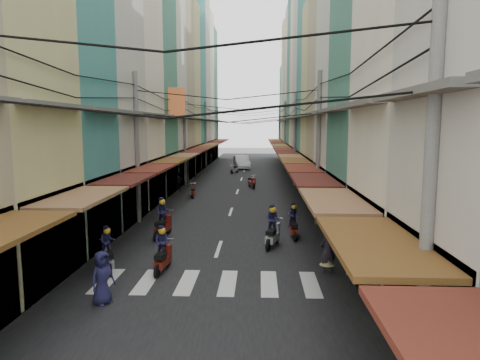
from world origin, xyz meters
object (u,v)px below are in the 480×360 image
(market_umbrella, at_px, (382,202))
(white_car, at_px, (242,169))
(traffic_sign, at_px, (348,216))
(bicycle, at_px, (362,249))

(market_umbrella, bearing_deg, white_car, 102.29)
(market_umbrella, xyz_separation_m, traffic_sign, (-2.11, -3.31, 0.09))
(white_car, distance_m, bicycle, 34.64)
(traffic_sign, bearing_deg, white_car, 98.08)
(bicycle, height_order, traffic_sign, traffic_sign)
(white_car, bearing_deg, market_umbrella, -86.82)
(white_car, distance_m, traffic_sign, 37.77)
(bicycle, distance_m, traffic_sign, 4.19)
(white_car, bearing_deg, bicycle, -88.08)
(bicycle, distance_m, market_umbrella, 2.21)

